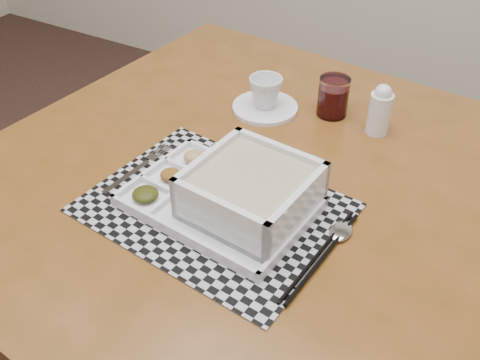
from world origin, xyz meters
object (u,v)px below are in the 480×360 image
dining_table (254,204)px  juice_glass (333,98)px  serving_tray (242,195)px  creamer_bottle (380,110)px  cup (266,92)px

dining_table → juice_glass: bearing=80.4°
dining_table → serving_tray: (0.04, -0.11, 0.12)m
dining_table → creamer_bottle: bearing=58.2°
serving_tray → cup: bearing=111.2°
dining_table → cup: 0.27m
serving_tray → creamer_bottle: size_ratio=2.98×
serving_tray → dining_table: bearing=107.5°
dining_table → creamer_bottle: 0.33m
cup → juice_glass: bearing=25.0°
dining_table → cup: size_ratio=15.28×
juice_glass → creamer_bottle: 0.11m
dining_table → creamer_bottle: (0.16, 0.26, 0.14)m
cup → juice_glass: juice_glass is taller
juice_glass → dining_table: bearing=-99.6°
creamer_bottle → juice_glass: bearing=169.7°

